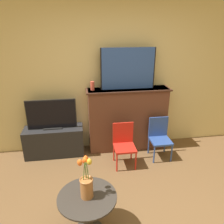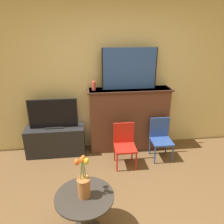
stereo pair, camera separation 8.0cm
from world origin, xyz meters
name	(u,v)px [view 2 (the right image)]	position (x,y,z in m)	size (l,w,h in m)	color
wall_back	(113,74)	(0.00, 2.13, 1.35)	(8.00, 0.06, 2.70)	beige
fireplace_mantel	(129,119)	(0.27, 1.94, 0.58)	(1.43, 0.35, 1.13)	brown
painting	(130,69)	(0.26, 1.95, 1.47)	(0.91, 0.03, 0.67)	black
mantel_candle	(94,86)	(-0.33, 1.94, 1.20)	(0.06, 0.06, 0.15)	#CC4C3D
tv_stand	(56,140)	(-1.03, 1.90, 0.25)	(0.99, 0.36, 0.50)	#232326
tv_monitor	(53,114)	(-1.03, 1.91, 0.75)	(0.81, 0.12, 0.51)	black
chair_red	(125,143)	(0.11, 1.46, 0.38)	(0.33, 0.33, 0.69)	red
chair_blue	(161,136)	(0.75, 1.59, 0.38)	(0.33, 0.33, 0.69)	#2D4C99
side_table	(85,209)	(-0.53, 0.22, 0.33)	(0.61, 0.61, 0.51)	#332D28
vase_tulips	(84,183)	(-0.53, 0.23, 0.67)	(0.15, 0.20, 0.44)	#AD6B38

